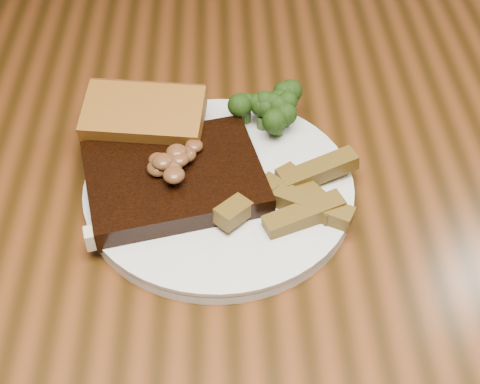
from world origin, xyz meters
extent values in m
cube|color=#512810|center=(0.00, 0.00, 0.73)|extent=(1.60, 0.90, 0.04)
cube|color=black|center=(-0.21, 0.70, 0.46)|extent=(0.50, 0.50, 0.04)
cylinder|color=black|center=(-0.05, 0.90, 0.22)|extent=(0.04, 0.04, 0.44)
cylinder|color=black|center=(-0.41, 0.86, 0.22)|extent=(0.04, 0.04, 0.44)
cylinder|color=black|center=(-0.01, 0.54, 0.22)|extent=(0.04, 0.04, 0.44)
cylinder|color=black|center=(-0.37, 0.50, 0.22)|extent=(0.04, 0.04, 0.44)
cylinder|color=silver|center=(-0.03, 0.04, 0.76)|extent=(0.29, 0.29, 0.01)
cube|color=black|center=(-0.07, 0.04, 0.77)|extent=(0.20, 0.17, 0.03)
cube|color=beige|center=(-0.07, -0.02, 0.77)|extent=(0.16, 0.05, 0.02)
cube|color=#99561B|center=(-0.10, 0.11, 0.78)|extent=(0.13, 0.08, 0.03)
camera|label=1|loc=(-0.02, -0.43, 1.24)|focal=50.00mm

